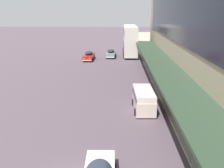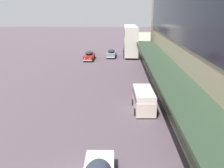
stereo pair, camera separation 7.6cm
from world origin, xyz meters
name	(u,v)px [view 2 (the right image)]	position (x,y,z in m)	size (l,w,h in m)	color
transit_bus_kerbside_front	(130,40)	(3.96, 39.76, 3.15)	(2.81, 10.69, 5.83)	beige
sedan_trailing_near	(111,53)	(0.17, 37.19, 0.79)	(1.93, 4.36, 1.60)	gray
sedan_second_near	(89,56)	(-3.86, 34.62, 0.79)	(1.90, 4.84, 1.62)	#AB1A13
vw_van	(143,98)	(3.96, 11.07, 1.10)	(1.99, 4.59, 1.96)	beige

